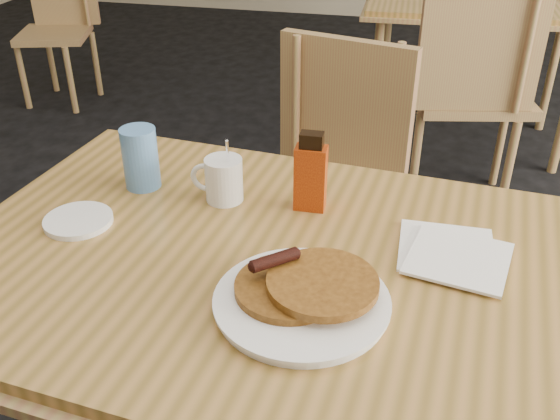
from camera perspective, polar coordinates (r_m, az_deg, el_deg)
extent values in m
cube|color=#AB793C|center=(1.17, -0.19, -5.22)|extent=(1.33, 0.95, 0.04)
cube|color=#9F854A|center=(1.18, -0.18, -5.81)|extent=(1.37, 1.00, 0.02)
cylinder|color=#9F854A|center=(1.68, 21.62, -11.14)|extent=(0.04, 0.04, 0.71)
cube|color=#AB793C|center=(3.35, 17.78, 17.54)|extent=(1.08, 0.74, 0.04)
cube|color=#9F854A|center=(3.35, 17.74, 17.29)|extent=(1.12, 0.78, 0.02)
cylinder|color=#9F854A|center=(3.19, 8.70, 10.92)|extent=(0.04, 0.04, 0.71)
cylinder|color=#9F854A|center=(3.76, 23.65, 11.81)|extent=(0.04, 0.04, 0.71)
cube|color=#9F854A|center=(1.86, 4.65, -0.64)|extent=(0.52, 0.52, 0.04)
cube|color=#9F854A|center=(1.92, 5.91, 8.68)|extent=(0.42, 0.15, 0.46)
cylinder|color=#9F854A|center=(1.89, -1.67, -8.75)|extent=(0.04, 0.04, 0.43)
cylinder|color=#9F854A|center=(2.12, 9.70, -4.28)|extent=(0.04, 0.04, 0.43)
cube|color=#9F854A|center=(4.03, 17.08, 15.30)|extent=(0.51, 0.51, 0.04)
cylinder|color=#9F854A|center=(3.93, 14.24, 11.88)|extent=(0.04, 0.04, 0.41)
cylinder|color=#9F854A|center=(4.26, 18.78, 12.65)|extent=(0.04, 0.04, 0.41)
cube|color=#9F854A|center=(2.78, 16.88, 9.97)|extent=(0.55, 0.55, 0.04)
cube|color=#9F854A|center=(2.50, 17.95, 14.19)|extent=(0.46, 0.14, 0.50)
cylinder|color=#9F854A|center=(2.70, 12.22, 4.01)|extent=(0.04, 0.04, 0.47)
cylinder|color=#9F854A|center=(3.06, 19.56, 6.19)|extent=(0.04, 0.04, 0.47)
cube|color=#9F854A|center=(4.09, -19.97, 14.84)|extent=(0.49, 0.49, 0.04)
cylinder|color=#9F854A|center=(4.11, -22.45, 11.22)|extent=(0.04, 0.04, 0.40)
cylinder|color=#9F854A|center=(4.19, -16.46, 12.66)|extent=(0.04, 0.04, 0.40)
cylinder|color=white|center=(1.05, 1.99, -8.49)|extent=(0.29, 0.29, 0.02)
cylinder|color=white|center=(1.04, 2.00, -8.19)|extent=(0.30, 0.30, 0.01)
cylinder|color=brown|center=(1.05, 0.81, -7.08)|extent=(0.18, 0.18, 0.01)
cylinder|color=brown|center=(1.04, 3.91, -6.68)|extent=(0.19, 0.19, 0.01)
cylinder|color=black|center=(1.06, -0.49, -4.57)|extent=(0.08, 0.07, 0.02)
cylinder|color=white|center=(1.33, -5.14, 2.78)|extent=(0.08, 0.08, 0.10)
torus|color=white|center=(1.34, -6.86, 2.97)|extent=(0.07, 0.01, 0.07)
cylinder|color=black|center=(1.31, -5.22, 4.33)|extent=(0.07, 0.07, 0.01)
cylinder|color=white|center=(1.31, -4.73, 4.02)|extent=(0.02, 0.05, 0.14)
cube|color=maroon|center=(1.29, 2.81, 2.92)|extent=(0.07, 0.04, 0.14)
cube|color=black|center=(1.25, 2.91, 6.39)|extent=(0.05, 0.03, 0.03)
cube|color=white|center=(1.22, 14.96, -3.51)|extent=(0.18, 0.18, 0.01)
cube|color=white|center=(1.19, 16.03, -4.26)|extent=(0.21, 0.21, 0.01)
cylinder|color=#568BCB|center=(1.41, -12.64, 4.66)|extent=(0.09, 0.09, 0.14)
cylinder|color=white|center=(1.33, -17.96, -0.91)|extent=(0.18, 0.18, 0.01)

